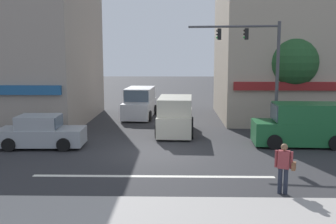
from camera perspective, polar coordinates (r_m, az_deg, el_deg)
The scene contains 12 objects.
ground_plane at distance 18.16m, azimuth -1.51°, elevation -5.94°, with size 120.00×120.00×0.00m, color #2B2B2D.
lane_marking_stripe at distance 14.80m, azimuth -2.16°, elevation -9.31°, with size 9.00×0.24×0.01m, color silver.
building_left_block at distance 28.30m, azimuth -22.54°, elevation 8.20°, with size 10.96×10.81×9.38m.
building_right_corner at distance 29.59m, azimuth 21.34°, elevation 10.78°, with size 13.85×8.92×11.99m.
street_tree at distance 25.22m, azimuth 17.54°, elevation 6.82°, with size 3.19×3.19×5.57m.
utility_pole_near_left at distance 23.40m, azimuth -21.94°, elevation 7.83°, with size 1.40×0.22×8.69m.
traffic_light_mast at distance 21.79m, azimuth 13.10°, elevation 7.37°, with size 4.86×0.75×6.20m.
sedan_approaching_near at distance 20.01m, azimuth -17.96°, elevation -2.91°, with size 4.15×1.98×1.58m.
van_waiting_far at distance 22.22m, azimuth 1.08°, elevation -0.61°, with size 2.18×4.67×2.11m.
van_parked_curbside at distance 20.44m, azimuth 18.97°, elevation -1.88°, with size 4.68×2.20×2.11m.
van_crossing_leftbound at distance 27.95m, azimuth -4.14°, elevation 1.25°, with size 2.28×4.71×2.11m.
pedestrian_foreground_with_bag at distance 13.30m, azimuth 16.52°, elevation -7.46°, with size 0.66×0.48×1.67m.
Camera 1 is at (0.85, -17.56, 4.53)m, focal length 42.00 mm.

